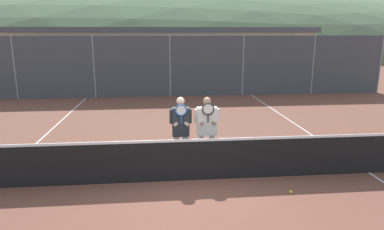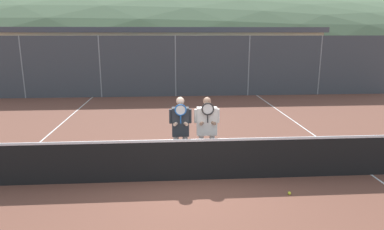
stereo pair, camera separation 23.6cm
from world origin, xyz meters
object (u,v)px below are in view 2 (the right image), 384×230
(car_left_of_center, at_px, (125,74))
(car_center, at_px, (209,73))
(player_center_left, at_px, (207,127))
(car_far_left, at_px, (46,73))
(player_leftmost, at_px, (180,128))
(tennis_ball_on_court, at_px, (289,193))

(car_left_of_center, relative_size, car_center, 0.92)
(car_left_of_center, bearing_deg, car_center, 0.46)
(player_center_left, height_order, car_far_left, car_far_left)
(player_leftmost, distance_m, car_far_left, 15.75)
(car_left_of_center, distance_m, car_center, 5.19)
(car_far_left, relative_size, car_center, 0.87)
(player_leftmost, height_order, tennis_ball_on_court, player_leftmost)
(player_leftmost, relative_size, car_far_left, 0.45)
(car_center, relative_size, tennis_ball_on_court, 68.44)
(car_far_left, distance_m, tennis_ball_on_court, 18.22)
(player_center_left, relative_size, car_far_left, 0.45)
(car_left_of_center, height_order, tennis_ball_on_court, car_left_of_center)
(player_leftmost, bearing_deg, car_left_of_center, 102.27)
(player_leftmost, bearing_deg, player_center_left, 7.97)
(car_left_of_center, bearing_deg, car_far_left, 175.87)
(car_center, bearing_deg, player_center_left, -97.03)
(player_center_left, distance_m, car_center, 13.39)
(car_far_left, relative_size, car_left_of_center, 0.94)
(player_leftmost, distance_m, tennis_ball_on_court, 2.88)
(player_center_left, distance_m, tennis_ball_on_court, 2.48)
(car_center, bearing_deg, tennis_ball_on_court, -90.25)
(car_left_of_center, height_order, car_center, car_left_of_center)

